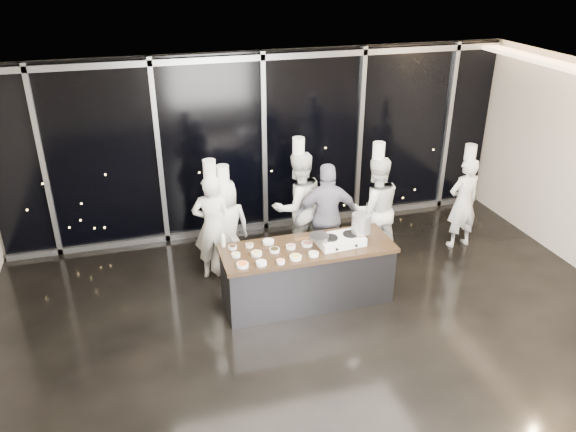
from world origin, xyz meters
name	(u,v)px	position (x,y,z in m)	size (l,w,h in m)	color
ground	(327,336)	(0.00, 0.00, 0.00)	(9.00, 9.00, 0.00)	black
room_shell	(347,180)	(0.18, 0.00, 2.25)	(9.02, 7.02, 3.21)	beige
window_wall	(264,145)	(0.00, 3.43, 1.60)	(8.90, 0.11, 3.20)	black
demo_counter	(307,274)	(0.00, 0.90, 0.45)	(2.46, 0.86, 0.90)	#35353A
stove	(340,240)	(0.47, 0.85, 0.96)	(0.68, 0.46, 0.14)	white
frying_pan	(318,237)	(0.14, 0.84, 1.06)	(0.50, 0.31, 0.05)	slate
stock_pot	(361,223)	(0.79, 0.86, 1.18)	(0.27, 0.27, 0.27)	#BDBCBF
prep_bowls	(275,252)	(-0.49, 0.83, 0.93)	(1.38, 0.72, 0.05)	white
squeeze_bottle	(223,240)	(-1.14, 1.24, 1.01)	(0.06, 0.06, 0.23)	white
chef_far_left	(213,226)	(-1.17, 1.96, 0.88)	(0.71, 0.56, 1.94)	silver
chef_left	(226,226)	(-0.97, 2.04, 0.80)	(0.84, 0.61, 1.81)	silver
chef_center	(298,206)	(0.25, 2.18, 0.94)	(1.03, 0.88, 2.09)	silver
guest	(328,217)	(0.61, 1.76, 0.88)	(1.09, 0.60, 1.77)	#131335
chef_right	(374,208)	(1.43, 1.81, 0.90)	(0.90, 0.72, 2.02)	silver
chef_side	(463,202)	(3.06, 1.80, 0.83)	(0.62, 0.45, 1.84)	silver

